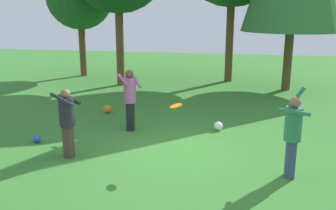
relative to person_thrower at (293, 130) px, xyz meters
name	(u,v)px	position (x,y,z in m)	size (l,w,h in m)	color
ground_plane	(177,153)	(-2.47, 0.83, -1.01)	(40.00, 40.00, 0.00)	#387A2D
person_thrower	(293,130)	(0.00, 0.00, 0.00)	(0.60, 0.54, 1.87)	#38476B
person_catcher	(67,117)	(-4.89, 0.18, -0.06)	(0.57, 0.51, 1.61)	#4C382D
person_bystander	(130,95)	(-4.03, 2.31, 0.02)	(0.74, 0.76, 1.73)	black
frisbee	(176,106)	(-2.41, 0.32, 0.29)	(0.33, 0.33, 0.10)	orange
ball_blue	(37,139)	(-6.12, 0.91, -0.91)	(0.20, 0.20, 0.20)	blue
ball_white	(218,126)	(-1.59, 2.75, -0.89)	(0.25, 0.25, 0.25)	white
ball_orange	(107,109)	(-5.28, 3.91, -0.88)	(0.26, 0.26, 0.26)	orange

